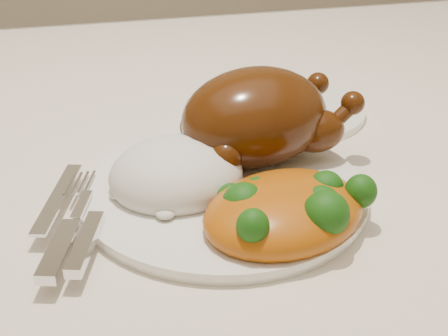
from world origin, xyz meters
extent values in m
cube|color=brown|center=(0.00, 0.00, 0.74)|extent=(1.60, 0.90, 0.04)
cube|color=white|center=(0.00, 0.00, 0.76)|extent=(1.72, 1.02, 0.01)
cube|color=white|center=(0.00, 0.51, 0.68)|extent=(1.72, 0.01, 0.18)
cylinder|color=white|center=(0.02, -0.14, 0.77)|extent=(0.33, 0.33, 0.01)
cylinder|color=white|center=(0.14, 0.04, 0.77)|extent=(0.21, 0.21, 0.01)
ellipsoid|color=#4B2208|center=(0.06, -0.09, 0.83)|extent=(0.17, 0.14, 0.10)
ellipsoid|color=#4B2208|center=(0.05, -0.10, 0.85)|extent=(0.08, 0.07, 0.04)
ellipsoid|color=#4B2208|center=(0.12, -0.11, 0.81)|extent=(0.06, 0.04, 0.04)
sphere|color=#4B2208|center=(0.16, -0.10, 0.83)|extent=(0.02, 0.02, 0.02)
ellipsoid|color=#4B2208|center=(0.11, -0.05, 0.81)|extent=(0.06, 0.04, 0.04)
sphere|color=#4B2208|center=(0.15, -0.04, 0.83)|extent=(0.02, 0.02, 0.02)
sphere|color=#4B2208|center=(0.02, -0.14, 0.81)|extent=(0.03, 0.03, 0.03)
sphere|color=#4B2208|center=(0.01, -0.07, 0.81)|extent=(0.03, 0.03, 0.03)
ellipsoid|color=white|center=(-0.02, -0.13, 0.79)|extent=(0.14, 0.13, 0.07)
ellipsoid|color=#B2540B|center=(0.05, -0.21, 0.79)|extent=(0.18, 0.16, 0.05)
ellipsoid|color=#B2540B|center=(0.09, -0.20, 0.79)|extent=(0.07, 0.06, 0.03)
ellipsoid|color=#0D3508|center=(0.09, -0.20, 0.80)|extent=(0.03, 0.03, 0.03)
ellipsoid|color=#0D3508|center=(0.01, -0.18, 0.79)|extent=(0.03, 0.03, 0.03)
ellipsoid|color=#0D3508|center=(0.01, -0.25, 0.81)|extent=(0.03, 0.03, 0.03)
ellipsoid|color=#0D3508|center=(0.02, -0.21, 0.80)|extent=(0.04, 0.04, 0.04)
ellipsoid|color=#0D3508|center=(0.02, -0.20, 0.80)|extent=(0.03, 0.03, 0.03)
ellipsoid|color=#0D3508|center=(0.08, -0.22, 0.80)|extent=(0.03, 0.03, 0.03)
ellipsoid|color=#0D3508|center=(0.06, -0.24, 0.79)|extent=(0.03, 0.03, 0.03)
ellipsoid|color=#0D3508|center=(0.04, -0.19, 0.80)|extent=(0.03, 0.03, 0.03)
ellipsoid|color=#0D3508|center=(0.02, -0.23, 0.79)|extent=(0.03, 0.03, 0.03)
ellipsoid|color=#0D3508|center=(0.08, -0.25, 0.80)|extent=(0.04, 0.04, 0.04)
ellipsoid|color=#0D3508|center=(0.12, -0.22, 0.80)|extent=(0.03, 0.03, 0.03)
cube|color=silver|center=(-0.13, -0.13, 0.78)|extent=(0.05, 0.12, 0.00)
cube|color=silver|center=(-0.13, -0.22, 0.79)|extent=(0.04, 0.08, 0.01)
cube|color=silver|center=(-0.11, -0.21, 0.79)|extent=(0.04, 0.08, 0.01)
cube|color=silver|center=(-0.11, -0.13, 0.78)|extent=(0.04, 0.09, 0.00)
camera|label=1|loc=(-0.11, -0.63, 1.07)|focal=50.00mm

